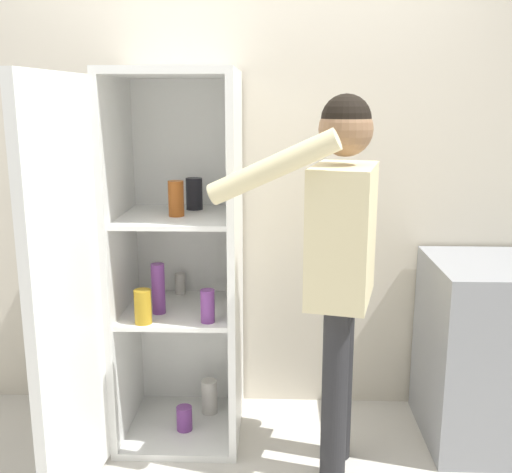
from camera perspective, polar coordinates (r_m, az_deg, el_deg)
name	(u,v)px	position (r m, az deg, el deg)	size (l,w,h in m)	color
wall_back	(234,179)	(3.24, -2.15, 5.46)	(7.00, 0.06, 2.55)	beige
refrigerator	(159,267)	(2.92, -9.23, -2.89)	(0.70, 1.22, 1.83)	white
person	(340,242)	(2.62, 8.00, -0.54)	(0.75, 0.59, 1.72)	#262628
counter	(506,352)	(3.29, 22.67, -10.12)	(0.78, 0.65, 0.93)	gray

